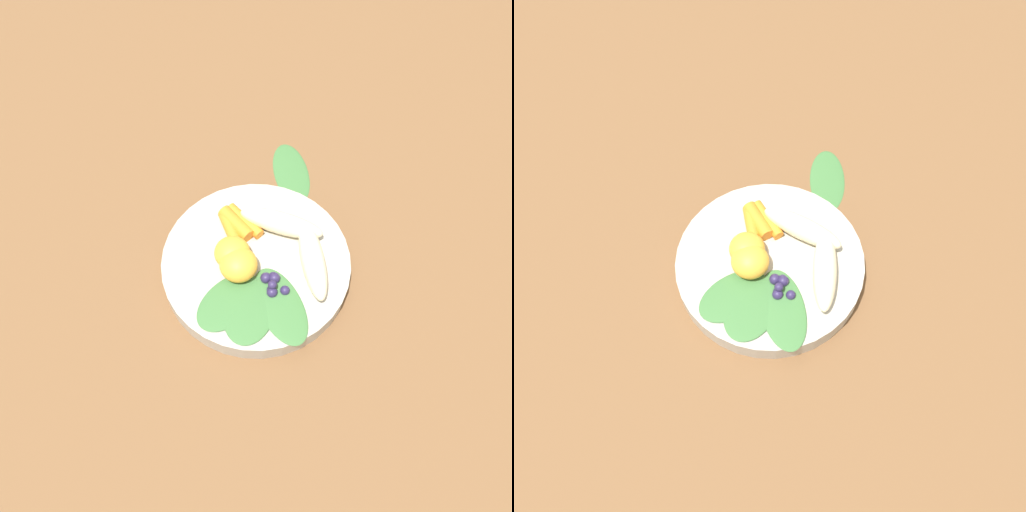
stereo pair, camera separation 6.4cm
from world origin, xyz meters
The scene contains 14 objects.
ground_plane centered at (0.00, 0.00, 0.00)m, with size 2.40×2.40×0.00m, color brown.
bowl centered at (0.00, 0.00, 0.01)m, with size 0.24×0.24×0.03m, color #B2AD9E.
banana_peeled_left centered at (0.02, -0.05, 0.04)m, with size 0.11×0.03×0.03m, color beige.
banana_peeled_right centered at (-0.05, -0.05, 0.04)m, with size 0.11×0.03×0.03m, color beige.
orange_segment_near centered at (0.00, 0.03, 0.05)m, with size 0.05×0.05×0.04m, color #F4A833.
orange_segment_far centered at (0.02, 0.02, 0.05)m, with size 0.05×0.05×0.03m, color #F4A833.
carrot_front centered at (0.05, -0.02, 0.04)m, with size 0.01×0.01×0.06m, color orange.
carrot_mid_left centered at (0.06, -0.01, 0.04)m, with size 0.02×0.02×0.05m, color orange.
carrot_mid_right centered at (0.06, 0.00, 0.04)m, with size 0.02×0.02×0.05m, color orange.
blueberry_pile centered at (-0.04, 0.01, 0.04)m, with size 0.04×0.03×0.02m.
kale_leaf_left centered at (-0.03, 0.06, 0.03)m, with size 0.09×0.06×0.01m, color #3D7038.
kale_leaf_right centered at (-0.05, 0.05, 0.03)m, with size 0.09×0.06×0.01m, color #3D7038.
kale_leaf_rear centered at (-0.07, 0.02, 0.03)m, with size 0.11×0.05×0.01m, color #3D7038.
kale_leaf_stray centered at (0.10, -0.14, 0.00)m, with size 0.11×0.05×0.01m, color #3D7038.
Camera 1 is at (-0.25, 0.19, 0.60)m, focal length 35.34 mm.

